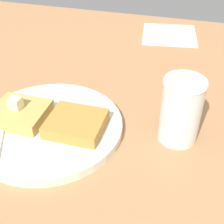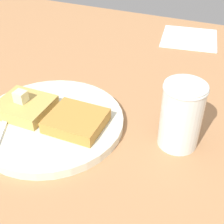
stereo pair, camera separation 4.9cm
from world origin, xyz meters
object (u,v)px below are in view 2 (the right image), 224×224
Objects in this scene: syrup_jar at (181,117)px; napkin at (189,38)px; plate at (51,121)px; fork at (6,119)px.

napkin is (-6.55, 41.25, -5.01)cm from syrup_jar.
syrup_jar is at bearing 11.13° from plate.
plate is 1.73× the size of napkin.
plate is 1.64× the size of fork.
plate is 47.61cm from napkin.
plate is 21.78cm from syrup_jar.
fork reaches higher than napkin.
plate is at bearing -168.87° from syrup_jar.
syrup_jar is at bearing 15.28° from fork.
napkin is at bearing 72.39° from plate.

